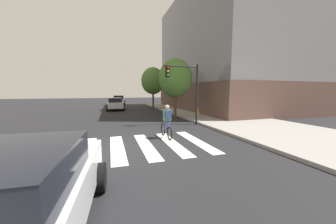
{
  "coord_description": "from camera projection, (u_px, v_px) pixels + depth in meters",
  "views": [
    {
      "loc": [
        -0.51,
        -7.67,
        2.36
      ],
      "look_at": [
        2.16,
        0.71,
        1.36
      ],
      "focal_mm": 19.53,
      "sensor_mm": 36.0,
      "label": 1
    }
  ],
  "objects": [
    {
      "name": "sedan_near",
      "position": [
        14.0,
        201.0,
        2.56
      ],
      "size": [
        2.38,
        4.7,
        1.59
      ],
      "color": "#B7B7BC",
      "rests_on": "ground"
    },
    {
      "name": "corner_building",
      "position": [
        248.0,
        56.0,
        24.6
      ],
      "size": [
        19.36,
        18.84,
        14.19
      ],
      "color": "brown",
      "rests_on": "ground"
    },
    {
      "name": "cyclist",
      "position": [
        167.0,
        122.0,
        9.13
      ],
      "size": [
        0.37,
        1.71,
        1.69
      ],
      "color": "black",
      "rests_on": "ground"
    },
    {
      "name": "sidewalk",
      "position": [
        283.0,
        132.0,
        10.31
      ],
      "size": [
        6.5,
        50.0,
        0.15
      ],
      "primitive_type": "cube",
      "color": "gray",
      "rests_on": "ground"
    },
    {
      "name": "traffic_light_near",
      "position": [
        186.0,
        84.0,
        12.4
      ],
      "size": [
        2.47,
        0.28,
        4.2
      ],
      "color": "black",
      "rests_on": "ground"
    },
    {
      "name": "crosswalk_stripes",
      "position": [
        117.0,
        148.0,
        7.6
      ],
      "size": [
        7.76,
        3.96,
        0.01
      ],
      "color": "silver",
      "rests_on": "ground"
    },
    {
      "name": "fire_hydrant",
      "position": [
        197.0,
        112.0,
        15.82
      ],
      "size": [
        0.33,
        0.22,
        0.78
      ],
      "color": "gold",
      "rests_on": "sidewalk"
    },
    {
      "name": "sedan_mid",
      "position": [
        115.0,
        104.0,
        23.08
      ],
      "size": [
        2.1,
        4.44,
        1.53
      ],
      "color": "#B7B7BC",
      "rests_on": "ground"
    },
    {
      "name": "sedan_far",
      "position": [
        119.0,
        100.0,
        32.74
      ],
      "size": [
        2.39,
        4.74,
        1.6
      ],
      "color": "silver",
      "rests_on": "ground"
    },
    {
      "name": "street_tree_near",
      "position": [
        175.0,
        78.0,
        15.86
      ],
      "size": [
        2.9,
        2.9,
        5.15
      ],
      "color": "#4C3823",
      "rests_on": "ground"
    },
    {
      "name": "street_tree_mid",
      "position": [
        153.0,
        81.0,
        24.35
      ],
      "size": [
        3.1,
        3.1,
        5.51
      ],
      "color": "#4C3823",
      "rests_on": "ground"
    },
    {
      "name": "ground_plane",
      "position": [
        124.0,
        148.0,
        7.69
      ],
      "size": [
        120.0,
        120.0,
        0.0
      ],
      "primitive_type": "plane",
      "color": "black"
    }
  ]
}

